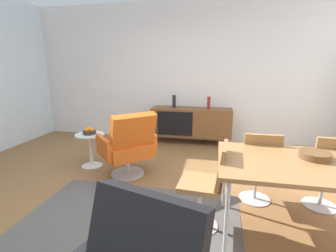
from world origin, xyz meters
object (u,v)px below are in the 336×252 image
vase_cobalt (209,103)px  dining_chair_back_left (259,164)px  sideboard (191,122)px  dining_chair_near_window (207,183)px  dining_chair_back_right (328,169)px  wooden_bowl_on_table (315,155)px  fruit_bowl (89,131)px  vase_sculptural_dark (174,101)px  lounge_chair_red (128,145)px  dining_table (315,168)px  side_table_round (91,146)px

vase_cobalt → dining_chair_back_left: size_ratio=0.28×
sideboard → dining_chair_near_window: bearing=-80.4°
sideboard → dining_chair_back_right: (1.68, -2.10, 0.03)m
wooden_bowl_on_table → fruit_bowl: 2.97m
dining_chair_back_left → vase_sculptural_dark: bearing=122.6°
dining_chair_back_left → lounge_chair_red: (-1.67, 0.36, -0.00)m
dining_chair_near_window → lounge_chair_red: (-1.14, 0.93, -0.00)m
dining_chair_back_right → sideboard: bearing=128.7°
sideboard → dining_chair_near_window: 2.70m
dining_chair_near_window → dining_chair_back_left: bearing=46.2°
sideboard → dining_chair_back_left: dining_chair_back_left is taller
vase_cobalt → dining_chair_back_left: bearing=-72.9°
dining_chair_back_left → fruit_bowl: dining_chair_back_left is taller
lounge_chair_red → fruit_bowl: (-0.72, 0.23, 0.09)m
vase_sculptural_dark → dining_table: bearing=-57.6°
side_table_round → vase_sculptural_dark: bearing=55.3°
side_table_round → wooden_bowl_on_table: bearing=-20.6°
lounge_chair_red → dining_chair_back_right: bearing=-8.7°
wooden_bowl_on_table → dining_chair_near_window: dining_chair_near_window is taller
dining_table → fruit_bowl: bearing=157.3°
dining_chair_back_left → lounge_chair_red: size_ratio=0.90×
side_table_round → fruit_bowl: bearing=-124.7°
dining_chair_near_window → dining_table: bearing=0.3°
dining_chair_near_window → dining_chair_back_left: same height
dining_chair_back_left → lounge_chair_red: bearing=167.8°
vase_cobalt → dining_table: vase_cobalt is taller
wooden_bowl_on_table → fruit_bowl: bearing=159.5°
dining_table → wooden_bowl_on_table: 0.14m
vase_cobalt → dining_chair_back_left: (0.65, -2.10, -0.37)m
dining_chair_near_window → lounge_chair_red: 1.47m
wooden_bowl_on_table → dining_chair_back_right: size_ratio=0.30×
sideboard → side_table_round: sideboard is taller
dining_chair_near_window → dining_chair_back_left: (0.54, 0.56, 0.00)m
wooden_bowl_on_table → dining_chair_back_left: size_ratio=0.30×
dining_table → lounge_chair_red: bearing=155.5°
wooden_bowl_on_table → fruit_bowl: wooden_bowl_on_table is taller
vase_cobalt → side_table_round: bearing=-139.0°
wooden_bowl_on_table → vase_cobalt: bearing=111.9°
vase_sculptural_dark → dining_chair_back_right: 2.95m
dining_table → dining_chair_back_right: 0.70m
vase_cobalt → wooden_bowl_on_table: size_ratio=0.92×
sideboard → lounge_chair_red: bearing=-111.5°
dining_chair_near_window → fruit_bowl: size_ratio=4.28×
wooden_bowl_on_table → lounge_chair_red: size_ratio=0.27×
dining_chair_back_right → dining_chair_near_window: bearing=-155.5°
vase_sculptural_dark → side_table_round: 1.91m
sideboard → vase_cobalt: size_ratio=6.67×
dining_chair_near_window → lounge_chair_red: size_ratio=0.90×
dining_chair_back_right → side_table_round: (-3.09, 0.59, -0.15)m
dining_chair_back_right → lounge_chair_red: lounge_chair_red is taller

